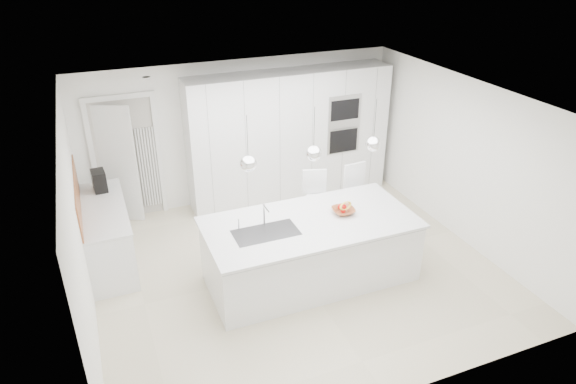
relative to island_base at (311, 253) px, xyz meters
name	(u,v)px	position (x,y,z in m)	size (l,w,h in m)	color
floor	(296,268)	(-0.10, 0.30, -0.43)	(5.50, 5.50, 0.00)	beige
wall_back	(241,131)	(-0.10, 2.80, 0.82)	(5.50, 5.50, 0.00)	white
wall_left	(78,231)	(-2.85, 0.30, 0.82)	(5.00, 5.00, 0.00)	white
ceiling	(297,101)	(-0.10, 0.30, 2.07)	(5.50, 5.50, 0.00)	white
tall_cabinets	(290,136)	(0.70, 2.50, 0.72)	(3.60, 0.60, 2.30)	white
oven_stack	(344,125)	(1.60, 2.19, 0.92)	(0.62, 0.04, 1.05)	#A5A5A8
doorway_frame	(127,161)	(-2.05, 2.77, 0.59)	(1.11, 0.08, 2.13)	white
hallway_door	(112,165)	(-2.30, 2.72, 0.57)	(0.82, 0.04, 2.00)	white
radiator	(149,168)	(-1.73, 2.76, 0.42)	(0.32, 0.04, 1.40)	white
left_base_cabinets	(108,236)	(-2.55, 1.50, 0.00)	(0.60, 1.80, 0.86)	white
left_worktop	(103,209)	(-2.55, 1.50, 0.45)	(0.62, 1.82, 0.04)	white
oak_backsplash	(77,195)	(-2.84, 1.50, 0.72)	(0.02, 1.80, 0.50)	#A65C30
island_base	(311,253)	(0.00, 0.00, 0.00)	(2.80, 1.20, 0.86)	white
island_worktop	(310,223)	(0.00, 0.05, 0.45)	(2.84, 1.40, 0.04)	white
island_sink	(266,238)	(-0.65, 0.00, 0.39)	(0.84, 0.44, 0.18)	#3F3F42
island_tap	(264,215)	(-0.60, 0.20, 0.62)	(0.02, 0.02, 0.30)	white
pendant_left	(248,164)	(-0.85, 0.00, 1.47)	(0.20, 0.20, 0.20)	white
pendant_mid	(314,153)	(0.00, 0.00, 1.47)	(0.20, 0.20, 0.20)	white
pendant_right	(373,144)	(0.85, 0.00, 1.47)	(0.20, 0.20, 0.20)	white
fruit_bowl	(343,211)	(0.51, 0.08, 0.51)	(0.31, 0.31, 0.08)	#A65C30
espresso_machine	(99,181)	(-2.53, 2.07, 0.63)	(0.19, 0.29, 0.31)	black
bar_stool_left	(318,209)	(0.49, 0.85, 0.15)	(0.38, 0.53, 1.16)	white
bar_stool_right	(358,203)	(1.14, 0.78, 0.16)	(0.39, 0.54, 1.19)	white
apple_a	(343,207)	(0.53, 0.12, 0.54)	(0.09, 0.09, 0.09)	red
apple_b	(343,207)	(0.52, 0.11, 0.54)	(0.08, 0.08, 0.08)	red
apple_c	(343,211)	(0.48, 0.04, 0.53)	(0.07, 0.07, 0.07)	red
apple_extra_3	(341,207)	(0.50, 0.15, 0.54)	(0.08, 0.08, 0.08)	red
banana_bunch	(346,206)	(0.53, 0.06, 0.59)	(0.22, 0.22, 0.03)	gold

